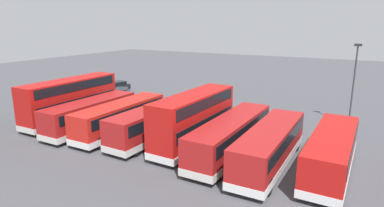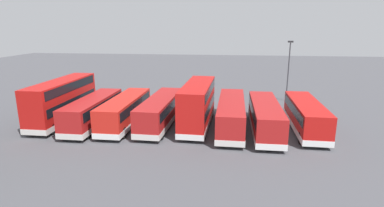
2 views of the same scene
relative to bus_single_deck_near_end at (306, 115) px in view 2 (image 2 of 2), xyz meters
The scene contains 12 objects.
ground_plane 16.37m from the bus_single_deck_near_end, 38.00° to the right, with size 140.00×140.00×0.00m, color #47474C.
bus_single_deck_near_end is the anchor object (origin of this frame).
bus_single_deck_second 4.16m from the bus_single_deck_near_end, 12.64° to the left, with size 2.65×11.07×2.95m.
bus_single_deck_third 7.38m from the bus_single_deck_near_end, ahead, with size 2.80×11.77×2.95m.
bus_double_decker_fourth 10.87m from the bus_single_deck_near_end, ahead, with size 2.98×10.20×4.55m.
bus_single_deck_fifth 14.75m from the bus_single_deck_near_end, ahead, with size 3.01×11.13×2.95m.
bus_single_deck_sixth 18.48m from the bus_single_deck_near_end, ahead, with size 2.69×10.67×2.95m.
bus_single_deck_seventh 21.76m from the bus_single_deck_near_end, ahead, with size 2.64×10.38×2.95m.
bus_double_decker_far_end 25.66m from the bus_single_deck_near_end, ahead, with size 2.63×11.10×4.55m.
car_hatchback_silver 30.14m from the bus_single_deck_near_end, 20.99° to the right, with size 3.83×4.67×1.43m.
car_small_green 35.57m from the bus_single_deck_near_end, 24.17° to the right, with size 2.47×4.68×1.43m.
lamp_post_tall 13.17m from the bus_single_deck_near_end, 91.85° to the right, with size 0.70×0.30×8.30m.
Camera 2 is at (-5.08, 40.16, 10.28)m, focal length 28.39 mm.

